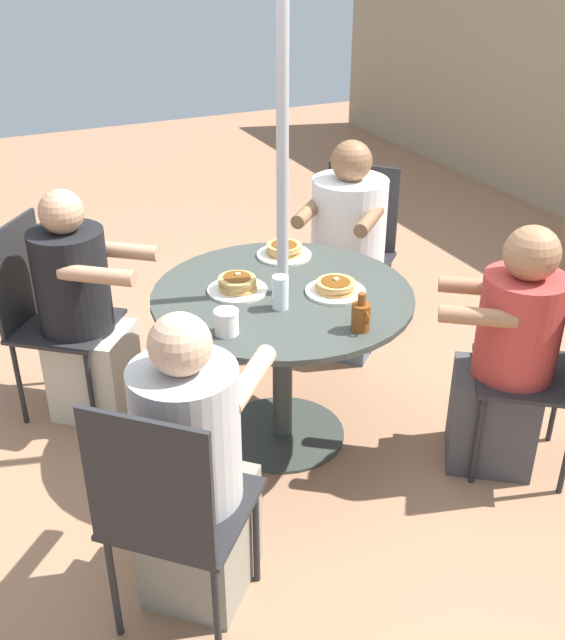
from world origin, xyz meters
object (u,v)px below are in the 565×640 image
patio_chair_north (46,308)px  diner_south (507,361)px  diner_east (194,475)px  patio_chair_south (553,360)px  patio_chair_east (169,507)px  syrup_bottle (361,316)px  patio_table (282,324)px  pancake_plate_b (284,251)px  drinking_glass_a (280,292)px  pancake_plate_c (238,285)px  patio_chair_west (355,242)px  coffee_cup (227,322)px  diner_west (346,258)px  pancake_plate_a (335,288)px  diner_north (82,317)px

patio_chair_north → diner_south: 2.04m
diner_east → patio_chair_south: size_ratio=1.19×
patio_chair_east → syrup_bottle: size_ratio=6.12×
patio_table → syrup_bottle: 0.48m
patio_table → pancake_plate_b: (-0.34, 0.17, 0.17)m
diner_east → drinking_glass_a: diner_east is taller
diner_south → pancake_plate_c: 1.15m
patio_chair_east → patio_chair_west: same height
patio_chair_north → diner_south: size_ratio=0.85×
diner_east → patio_chair_west: diner_east is taller
patio_table → diner_south: 0.94m
coffee_cup → patio_table: bearing=123.8°
diner_south → coffee_cup: bearing=109.3°
patio_chair_south → patio_chair_west: size_ratio=1.00×
diner_east → diner_west: bearing=88.4°
pancake_plate_c → patio_chair_east: bearing=-33.6°
diner_south → pancake_plate_c: diner_south is taller
syrup_bottle → drinking_glass_a: (-0.29, -0.20, 0.01)m
pancake_plate_c → syrup_bottle: syrup_bottle is taller
pancake_plate_a → patio_table: bearing=-116.1°
patio_table → diner_north: bearing=-128.1°
patio_chair_east → coffee_cup: size_ratio=9.79×
patio_chair_north → patio_chair_east: size_ratio=1.00×
pancake_plate_b → drinking_glass_a: size_ratio=1.83×
syrup_bottle → diner_north: bearing=-138.8°
patio_table → patio_chair_south: size_ratio=1.18×
pancake_plate_a → drinking_glass_a: size_ratio=1.83×
pancake_plate_b → coffee_cup: 0.75m
diner_east → syrup_bottle: (-0.27, 0.77, 0.28)m
diner_north → syrup_bottle: diner_north is taller
pancake_plate_b → drinking_glass_a: bearing=-26.9°
syrup_bottle → pancake_plate_b: bearing=177.2°
patio_table → diner_east: size_ratio=0.98×
coffee_cup → pancake_plate_a: bearing=103.5°
syrup_bottle → drinking_glass_a: 0.35m
patio_table → patio_chair_south: patio_chair_south is taller
diner_south → drinking_glass_a: size_ratio=7.95×
pancake_plate_a → pancake_plate_b: (-0.43, -0.03, 0.00)m
diner_east → pancake_plate_c: 0.94m
diner_south → coffee_cup: 1.17m
patio_chair_east → pancake_plate_a: bearing=79.9°
pancake_plate_a → pancake_plate_c: pancake_plate_c is taller
patio_chair_south → pancake_plate_a: 0.92m
patio_chair_north → patio_chair_east: 1.50m
patio_chair_west → diner_west: diner_west is taller
patio_chair_south → pancake_plate_b: 1.25m
syrup_bottle → diner_west: bearing=152.8°
patio_chair_east → syrup_bottle: (-0.40, 0.89, 0.26)m
pancake_plate_c → syrup_bottle: size_ratio=1.65×
syrup_bottle → patio_chair_west: bearing=150.3°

